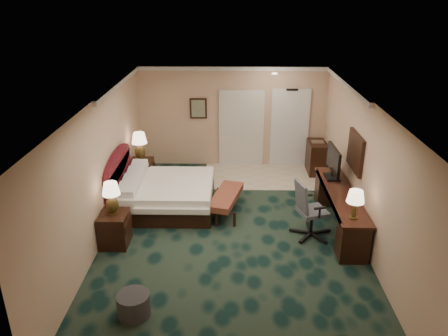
{
  "coord_description": "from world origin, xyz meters",
  "views": [
    {
      "loc": [
        -0.0,
        -7.57,
        4.59
      ],
      "look_at": [
        -0.16,
        0.6,
        1.18
      ],
      "focal_mm": 35.0,
      "sensor_mm": 36.0,
      "label": 1
    }
  ],
  "objects_px": {
    "bed": "(168,195)",
    "ottoman": "(134,305)",
    "bed_bench": "(226,203)",
    "minibar": "(316,158)",
    "desk": "(339,210)",
    "desk_chair": "(313,209)",
    "nightstand_far": "(142,173)",
    "nightstand_near": "(115,229)",
    "lamp_near": "(112,198)",
    "lamp_far": "(140,146)",
    "tv": "(333,163)"
  },
  "relations": [
    {
      "from": "bed",
      "to": "bed_bench",
      "type": "height_order",
      "value": "bed"
    },
    {
      "from": "lamp_far",
      "to": "tv",
      "type": "height_order",
      "value": "tv"
    },
    {
      "from": "nightstand_far",
      "to": "ottoman",
      "type": "height_order",
      "value": "nightstand_far"
    },
    {
      "from": "lamp_far",
      "to": "desk_chair",
      "type": "distance_m",
      "value": 4.49
    },
    {
      "from": "desk",
      "to": "desk_chair",
      "type": "distance_m",
      "value": 0.72
    },
    {
      "from": "nightstand_far",
      "to": "ottoman",
      "type": "xyz_separation_m",
      "value": [
        0.76,
        -4.61,
        -0.15
      ]
    },
    {
      "from": "nightstand_far",
      "to": "nightstand_near",
      "type": "bearing_deg",
      "value": -90.14
    },
    {
      "from": "bed_bench",
      "to": "ottoman",
      "type": "relative_size",
      "value": 2.72
    },
    {
      "from": "desk",
      "to": "minibar",
      "type": "distance_m",
      "value": 2.89
    },
    {
      "from": "lamp_near",
      "to": "tv",
      "type": "xyz_separation_m",
      "value": [
        4.38,
        1.42,
        0.16
      ]
    },
    {
      "from": "minibar",
      "to": "nightstand_far",
      "type": "bearing_deg",
      "value": -168.14
    },
    {
      "from": "minibar",
      "to": "tv",
      "type": "bearing_deg",
      "value": -91.89
    },
    {
      "from": "desk_chair",
      "to": "nightstand_near",
      "type": "bearing_deg",
      "value": 168.72
    },
    {
      "from": "nightstand_near",
      "to": "desk_chair",
      "type": "xyz_separation_m",
      "value": [
        3.8,
        0.39,
        0.27
      ]
    },
    {
      "from": "tv",
      "to": "minibar",
      "type": "distance_m",
      "value": 2.26
    },
    {
      "from": "nightstand_far",
      "to": "ottoman",
      "type": "distance_m",
      "value": 4.68
    },
    {
      "from": "bed",
      "to": "lamp_near",
      "type": "bearing_deg",
      "value": -118.8
    },
    {
      "from": "bed",
      "to": "lamp_far",
      "type": "distance_m",
      "value": 1.63
    },
    {
      "from": "bed_bench",
      "to": "desk_chair",
      "type": "height_order",
      "value": "desk_chair"
    },
    {
      "from": "bed",
      "to": "minibar",
      "type": "relative_size",
      "value": 2.35
    },
    {
      "from": "bed_bench",
      "to": "ottoman",
      "type": "height_order",
      "value": "bed_bench"
    },
    {
      "from": "bed_bench",
      "to": "ottoman",
      "type": "xyz_separation_m",
      "value": [
        -1.34,
        -3.24,
        -0.05
      ]
    },
    {
      "from": "bed",
      "to": "nightstand_far",
      "type": "bearing_deg",
      "value": 124.72
    },
    {
      "from": "nightstand_near",
      "to": "lamp_far",
      "type": "relative_size",
      "value": 0.93
    },
    {
      "from": "tv",
      "to": "desk",
      "type": "bearing_deg",
      "value": -89.68
    },
    {
      "from": "desk",
      "to": "desk_chair",
      "type": "bearing_deg",
      "value": -151.85
    },
    {
      "from": "lamp_near",
      "to": "bed_bench",
      "type": "relative_size",
      "value": 0.46
    },
    {
      "from": "tv",
      "to": "lamp_far",
      "type": "bearing_deg",
      "value": 161.77
    },
    {
      "from": "desk_chair",
      "to": "ottoman",
      "type": "bearing_deg",
      "value": -159.54
    },
    {
      "from": "nightstand_far",
      "to": "lamp_near",
      "type": "height_order",
      "value": "lamp_near"
    },
    {
      "from": "ottoman",
      "to": "bed",
      "type": "bearing_deg",
      "value": 89.24
    },
    {
      "from": "bed",
      "to": "tv",
      "type": "distance_m",
      "value": 3.66
    },
    {
      "from": "tv",
      "to": "nightstand_near",
      "type": "bearing_deg",
      "value": -163.7
    },
    {
      "from": "nightstand_near",
      "to": "tv",
      "type": "bearing_deg",
      "value": 18.43
    },
    {
      "from": "lamp_near",
      "to": "tv",
      "type": "relative_size",
      "value": 0.7
    },
    {
      "from": "bed_bench",
      "to": "minibar",
      "type": "relative_size",
      "value": 1.62
    },
    {
      "from": "nightstand_near",
      "to": "lamp_near",
      "type": "bearing_deg",
      "value": 92.79
    },
    {
      "from": "nightstand_near",
      "to": "minibar",
      "type": "bearing_deg",
      "value": 38.97
    },
    {
      "from": "bed",
      "to": "nightstand_far",
      "type": "xyz_separation_m",
      "value": [
        -0.8,
        1.16,
        0.02
      ]
    },
    {
      "from": "ottoman",
      "to": "minibar",
      "type": "xyz_separation_m",
      "value": [
        3.69,
        5.55,
        0.24
      ]
    },
    {
      "from": "lamp_far",
      "to": "desk",
      "type": "xyz_separation_m",
      "value": [
        4.42,
        -2.01,
        -0.63
      ]
    },
    {
      "from": "ottoman",
      "to": "bed_bench",
      "type": "bearing_deg",
      "value": 67.61
    },
    {
      "from": "desk",
      "to": "minibar",
      "type": "bearing_deg",
      "value": 89.23
    },
    {
      "from": "lamp_near",
      "to": "bed_bench",
      "type": "xyz_separation_m",
      "value": [
        2.1,
        1.26,
        -0.73
      ]
    },
    {
      "from": "ottoman",
      "to": "tv",
      "type": "height_order",
      "value": "tv"
    },
    {
      "from": "nightstand_near",
      "to": "lamp_far",
      "type": "bearing_deg",
      "value": 90.25
    },
    {
      "from": "nightstand_far",
      "to": "lamp_near",
      "type": "distance_m",
      "value": 2.71
    },
    {
      "from": "bed",
      "to": "ottoman",
      "type": "distance_m",
      "value": 3.46
    },
    {
      "from": "bed_bench",
      "to": "ottoman",
      "type": "bearing_deg",
      "value": -97.87
    },
    {
      "from": "bed",
      "to": "desk_chair",
      "type": "distance_m",
      "value": 3.21
    }
  ]
}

